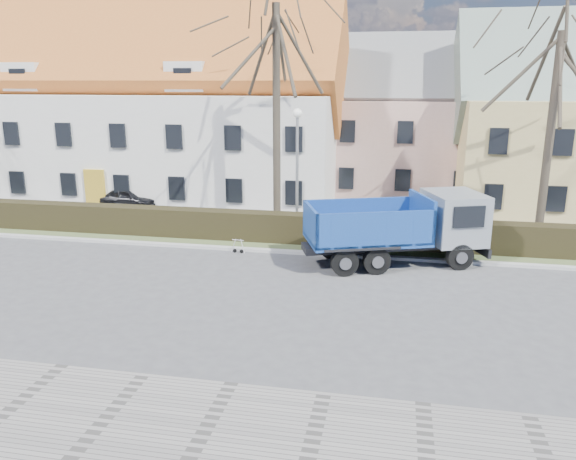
% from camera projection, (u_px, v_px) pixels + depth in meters
% --- Properties ---
extents(ground, '(120.00, 120.00, 0.00)m').
position_uv_depth(ground, '(282.00, 294.00, 19.07)').
color(ground, '#494A4C').
extents(sidewalk_near, '(80.00, 5.00, 0.08)m').
position_uv_depth(sidewalk_near, '(195.00, 449.00, 11.00)').
color(sidewalk_near, gray).
rests_on(sidewalk_near, ground).
extents(curb_far, '(80.00, 0.30, 0.12)m').
position_uv_depth(curb_far, '(304.00, 253.00, 23.41)').
color(curb_far, '#AAA9A8').
rests_on(curb_far, ground).
extents(grass_strip, '(80.00, 3.00, 0.10)m').
position_uv_depth(grass_strip, '(310.00, 242.00, 24.93)').
color(grass_strip, '#4A5A32').
rests_on(grass_strip, ground).
extents(hedge, '(60.00, 0.90, 1.30)m').
position_uv_depth(hedge, '(310.00, 230.00, 24.59)').
color(hedge, black).
rests_on(hedge, ground).
extents(building_white, '(26.80, 10.80, 9.50)m').
position_uv_depth(building_white, '(131.00, 117.00, 35.40)').
color(building_white, silver).
rests_on(building_white, ground).
extents(building_pink, '(10.80, 8.80, 8.00)m').
position_uv_depth(building_pink, '(405.00, 128.00, 36.25)').
color(building_pink, tan).
rests_on(building_pink, ground).
extents(tree_1, '(9.20, 9.20, 12.65)m').
position_uv_depth(tree_1, '(276.00, 96.00, 25.85)').
color(tree_1, '#352E24').
rests_on(tree_1, ground).
extents(tree_2, '(8.00, 8.00, 11.00)m').
position_uv_depth(tree_2, '(552.00, 117.00, 23.85)').
color(tree_2, '#352E24').
rests_on(tree_2, ground).
extents(dump_truck, '(7.69, 4.98, 2.88)m').
position_uv_depth(dump_truck, '(389.00, 229.00, 21.83)').
color(dump_truck, navy).
rests_on(dump_truck, ground).
extents(streetlight, '(0.46, 0.46, 5.91)m').
position_uv_depth(streetlight, '(297.00, 174.00, 25.07)').
color(streetlight, '#949596').
rests_on(streetlight, ground).
extents(cart_frame, '(0.76, 0.49, 0.66)m').
position_uv_depth(cart_frame, '(234.00, 245.00, 23.56)').
color(cart_frame, silver).
rests_on(cart_frame, ground).
extents(parked_car_a, '(3.57, 1.78, 1.17)m').
position_uv_depth(parked_car_a, '(129.00, 198.00, 31.67)').
color(parked_car_a, black).
rests_on(parked_car_a, ground).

